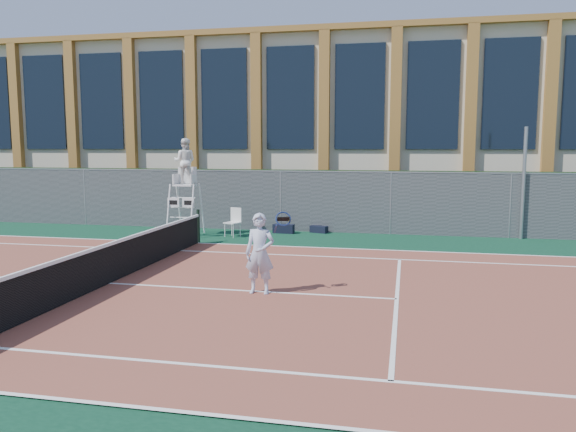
% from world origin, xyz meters
% --- Properties ---
extents(ground, '(120.00, 120.00, 0.00)m').
position_xyz_m(ground, '(0.00, 0.00, 0.00)').
color(ground, '#233814').
extents(apron, '(36.00, 20.00, 0.01)m').
position_xyz_m(apron, '(0.00, 1.00, 0.01)').
color(apron, '#0B321F').
rests_on(apron, ground).
extents(tennis_court, '(23.77, 10.97, 0.02)m').
position_xyz_m(tennis_court, '(0.00, 0.00, 0.02)').
color(tennis_court, brown).
rests_on(tennis_court, apron).
extents(tennis_net, '(0.10, 11.30, 1.10)m').
position_xyz_m(tennis_net, '(0.00, 0.00, 0.54)').
color(tennis_net, black).
rests_on(tennis_net, ground).
extents(fence, '(40.00, 0.06, 2.20)m').
position_xyz_m(fence, '(0.00, 8.80, 1.10)').
color(fence, '#595E60').
rests_on(fence, ground).
extents(hedge, '(40.00, 1.40, 2.20)m').
position_xyz_m(hedge, '(0.00, 10.00, 1.10)').
color(hedge, black).
rests_on(hedge, ground).
extents(building, '(45.00, 10.60, 8.22)m').
position_xyz_m(building, '(0.00, 17.95, 4.15)').
color(building, beige).
rests_on(building, ground).
extents(steel_pole, '(0.12, 0.12, 3.77)m').
position_xyz_m(steel_pole, '(10.37, 8.70, 1.88)').
color(steel_pole, '#9EA0A5').
rests_on(steel_pole, ground).
extents(umpire_chair, '(0.96, 1.47, 3.43)m').
position_xyz_m(umpire_chair, '(-1.01, 7.05, 2.51)').
color(umpire_chair, white).
rests_on(umpire_chair, ground).
extents(plastic_chair, '(0.60, 0.60, 1.00)m').
position_xyz_m(plastic_chair, '(0.71, 7.18, 0.60)').
color(plastic_chair, silver).
rests_on(plastic_chair, apron).
extents(sports_bag_near, '(0.77, 0.35, 0.32)m').
position_xyz_m(sports_bag_near, '(2.23, 8.24, 0.17)').
color(sports_bag_near, black).
rests_on(sports_bag_near, apron).
extents(sports_bag_far, '(0.68, 0.45, 0.25)m').
position_xyz_m(sports_bag_far, '(3.46, 8.60, 0.14)').
color(sports_bag_far, black).
rests_on(sports_bag_far, apron).
extents(tennis_player, '(0.95, 0.65, 1.72)m').
position_xyz_m(tennis_player, '(3.57, -0.12, 0.89)').
color(tennis_player, silver).
rests_on(tennis_player, tennis_court).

